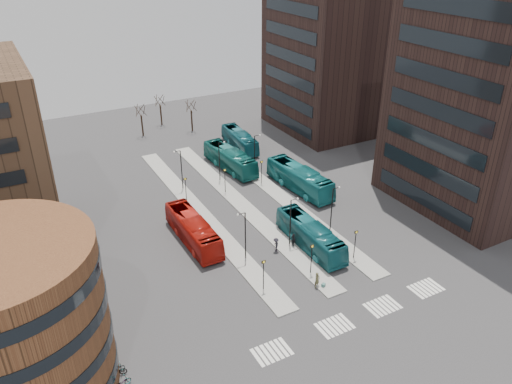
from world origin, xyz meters
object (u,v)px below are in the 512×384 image
traveller (317,280)px  bicycle_near (121,384)px  red_bus (193,230)px  commuter_c (276,245)px  commuter_b (293,240)px  bicycle_far (115,368)px  teal_bus_d (240,140)px  bicycle_mid (116,371)px  suitcase (323,286)px  teal_bus_b (230,159)px  commuter_a (214,254)px  teal_bus_a (310,235)px  teal_bus_c (300,179)px

traveller → bicycle_near: size_ratio=1.01×
traveller → bicycle_near: (-21.88, -3.25, -0.44)m
red_bus → commuter_c: red_bus is taller
commuter_b → bicycle_near: bearing=119.9°
traveller → bicycle_far: size_ratio=1.14×
teal_bus_d → bicycle_far: bearing=-125.1°
bicycle_far → bicycle_mid: bearing=-174.6°
suitcase → commuter_c: bearing=74.2°
teal_bus_b → commuter_c: (-5.36, -23.44, -0.83)m
commuter_a → red_bus: bearing=-83.0°
commuter_c → traveller: bearing=24.4°
bicycle_mid → teal_bus_a: bearing=-56.6°
red_bus → commuter_b: red_bus is taller
teal_bus_c → bicycle_far: (-32.59, -21.35, -1.37)m
teal_bus_a → bicycle_mid: teal_bus_a is taller
red_bus → bicycle_near: bearing=-128.3°
red_bus → commuter_a: 4.99m
teal_bus_a → bicycle_far: size_ratio=7.31×
bicycle_near → bicycle_far: size_ratio=1.13×
teal_bus_b → commuter_a: (-12.63, -21.78, -0.77)m
teal_bus_c → bicycle_near: bearing=-149.0°
red_bus → commuter_a: (0.52, -4.91, -0.73)m
red_bus → teal_bus_c: teal_bus_c is taller
teal_bus_c → teal_bus_d: size_ratio=1.16×
teal_bus_b → commuter_b: 23.84m
commuter_b → bicycle_mid: bearing=116.8°
suitcase → teal_bus_a: size_ratio=0.04×
red_bus → teal_bus_c: 19.69m
teal_bus_b → teal_bus_d: size_ratio=1.11×
teal_bus_d → traveller: bearing=-101.1°
teal_bus_b → traveller: bearing=-104.7°
teal_bus_b → commuter_a: teal_bus_b is taller
teal_bus_c → commuter_c: bearing=-137.1°
traveller → bicycle_near: bearing=174.8°
suitcase → traveller: traveller is taller
teal_bus_b → traveller: teal_bus_b is taller
commuter_c → bicycle_near: (-21.48, -11.17, -0.41)m
commuter_a → teal_bus_d: bearing=-120.9°
teal_bus_c → commuter_a: 21.16m
traveller → bicycle_mid: (-21.88, -1.74, -0.38)m
teal_bus_a → bicycle_far: bearing=-161.8°
commuter_a → bicycle_far: commuter_a is taller
bicycle_near → bicycle_mid: (0.00, 1.50, 0.05)m
teal_bus_a → teal_bus_d: (6.57, 31.64, -0.08)m
teal_bus_d → bicycle_mid: bearing=-124.8°
teal_bus_a → bicycle_near: (-25.55, -10.04, -1.15)m
teal_bus_a → commuter_b: size_ratio=6.52×
red_bus → teal_bus_a: bearing=-33.7°
commuter_b → commuter_c: bearing=90.6°
commuter_c → bicycle_near: bearing=-41.0°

